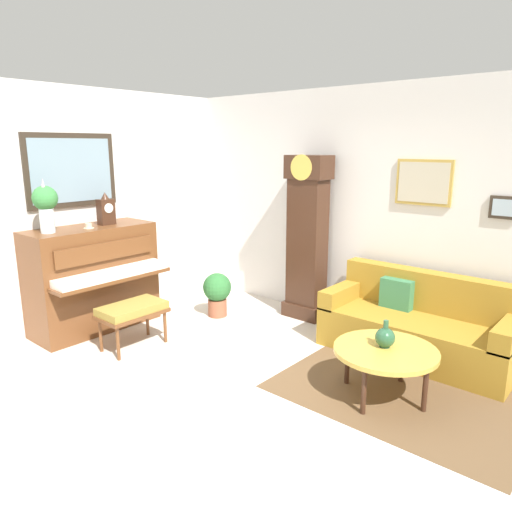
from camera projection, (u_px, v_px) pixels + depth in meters
name	position (u px, v px, depth m)	size (l,w,h in m)	color
ground_plane	(220.00, 400.00, 4.16)	(6.40, 6.00, 0.10)	beige
wall_left	(59.00, 209.00, 5.48)	(0.13, 4.90, 2.80)	silver
wall_back	(363.00, 208.00, 5.59)	(5.30, 0.13, 2.80)	silver
area_rug	(401.00, 393.00, 4.17)	(2.10, 1.50, 0.01)	brown
piano	(94.00, 278.00, 5.55)	(0.87, 1.44, 1.22)	brown
piano_bench	(132.00, 311.00, 5.05)	(0.42, 0.70, 0.48)	brown
grandfather_clock	(307.00, 242.00, 5.84)	(0.52, 0.34, 2.03)	#3D2316
couch	(418.00, 326.00, 4.88)	(1.90, 0.80, 0.84)	olive
coffee_table	(386.00, 352.00, 4.02)	(0.88, 0.88, 0.45)	gold
mantel_clock	(106.00, 210.00, 5.53)	(0.13, 0.18, 0.38)	#3D2316
flower_vase	(45.00, 203.00, 4.98)	(0.26, 0.26, 0.58)	silver
teacup	(89.00, 226.00, 5.31)	(0.12, 0.12, 0.06)	beige
green_jug	(385.00, 337.00, 4.04)	(0.17, 0.17, 0.24)	#234C33
potted_plant	(217.00, 292.00, 6.00)	(0.36, 0.36, 0.56)	#935138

